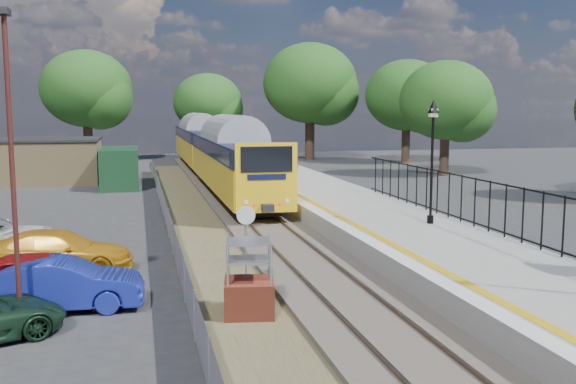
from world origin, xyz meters
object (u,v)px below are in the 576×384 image
object	(u,v)px
victorian_lamp_north	(433,133)
speed_sign	(246,236)
train	(212,148)
brick_plinth	(249,280)
car_blue	(62,284)
car_red	(46,279)
carpark_lamp	(11,151)
car_yellow	(58,252)

from	to	relation	value
victorian_lamp_north	speed_sign	xyz separation A→B (m)	(-7.80, -4.81, -2.60)
train	speed_sign	bearing A→B (deg)	-94.75
brick_plinth	car_blue	xyz separation A→B (m)	(-4.60, 1.64, -0.27)
train	car_red	size ratio (longest dim) A/B	9.34
victorian_lamp_north	car_blue	distance (m)	14.03
carpark_lamp	train	bearing A→B (deg)	75.36
speed_sign	car_yellow	xyz separation A→B (m)	(-5.36, 3.96, -1.03)
speed_sign	victorian_lamp_north	bearing A→B (deg)	47.09
victorian_lamp_north	speed_sign	distance (m)	9.52
speed_sign	car_red	bearing A→B (deg)	-168.21
train	carpark_lamp	size ratio (longest dim) A/B	5.52
speed_sign	car_red	xyz separation A→B (m)	(-5.26, 0.34, -0.95)
speed_sign	brick_plinth	bearing A→B (deg)	-81.90
train	car_blue	xyz separation A→B (m)	(-7.33, -30.18, -1.66)
brick_plinth	carpark_lamp	size ratio (longest dim) A/B	0.27
carpark_lamp	car_blue	distance (m)	3.77
speed_sign	car_red	distance (m)	5.35
train	car_blue	size ratio (longest dim) A/B	9.89
car_blue	brick_plinth	bearing A→B (deg)	-107.34
brick_plinth	speed_sign	xyz separation A→B (m)	(0.23, 1.76, 0.75)
speed_sign	carpark_lamp	bearing A→B (deg)	-152.70
train	carpark_lamp	xyz separation A→B (m)	(-8.17, -31.26, 1.86)
victorian_lamp_north	car_red	size ratio (longest dim) A/B	1.05
brick_plinth	carpark_lamp	world-z (taller)	carpark_lamp
victorian_lamp_north	brick_plinth	distance (m)	10.90
brick_plinth	car_yellow	bearing A→B (deg)	131.89
car_yellow	speed_sign	bearing A→B (deg)	-119.04
train	car_yellow	xyz separation A→B (m)	(-7.86, -26.10, -1.67)
carpark_lamp	victorian_lamp_north	bearing A→B (deg)	24.00
carpark_lamp	car_red	world-z (taller)	carpark_lamp
brick_plinth	carpark_lamp	bearing A→B (deg)	174.02
victorian_lamp_north	speed_sign	world-z (taller)	victorian_lamp_north
brick_plinth	car_red	xyz separation A→B (m)	(-5.03, 2.09, -0.20)
train	brick_plinth	xyz separation A→B (m)	(-2.73, -31.82, -1.40)
train	carpark_lamp	bearing A→B (deg)	-104.64
victorian_lamp_north	car_yellow	bearing A→B (deg)	-176.33
carpark_lamp	car_yellow	bearing A→B (deg)	86.59
victorian_lamp_north	brick_plinth	xyz separation A→B (m)	(-8.03, -6.56, -3.35)
carpark_lamp	car_yellow	world-z (taller)	carpark_lamp
train	car_blue	distance (m)	31.10
train	brick_plinth	world-z (taller)	train
car_red	car_yellow	xyz separation A→B (m)	(-0.10, 3.63, -0.07)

